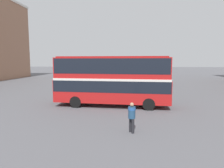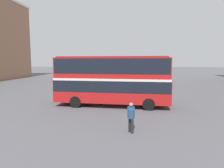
{
  "view_description": "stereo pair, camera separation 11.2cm",
  "coord_description": "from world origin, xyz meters",
  "px_view_note": "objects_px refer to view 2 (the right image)",
  "views": [
    {
      "loc": [
        1.73,
        -18.73,
        4.1
      ],
      "look_at": [
        0.02,
        -0.92,
        2.02
      ],
      "focal_mm": 32.0,
      "sensor_mm": 36.0,
      "label": 1
    },
    {
      "loc": [
        1.84,
        -18.72,
        4.1
      ],
      "look_at": [
        0.02,
        -0.92,
        2.02
      ],
      "focal_mm": 32.0,
      "sensor_mm": 36.0,
      "label": 2
    }
  ],
  "objects_px": {
    "double_decker_bus": "(112,78)",
    "parked_car_kerb_near": "(93,81)",
    "parked_car_kerb_far": "(156,80)",
    "pedestrian_foreground": "(131,114)"
  },
  "relations": [
    {
      "from": "double_decker_bus",
      "to": "pedestrian_foreground",
      "type": "distance_m",
      "value": 7.08
    },
    {
      "from": "pedestrian_foreground",
      "to": "parked_car_kerb_far",
      "type": "bearing_deg",
      "value": -131.84
    },
    {
      "from": "pedestrian_foreground",
      "to": "parked_car_kerb_far",
      "type": "relative_size",
      "value": 0.41
    },
    {
      "from": "parked_car_kerb_near",
      "to": "parked_car_kerb_far",
      "type": "bearing_deg",
      "value": 5.32
    },
    {
      "from": "double_decker_bus",
      "to": "parked_car_kerb_near",
      "type": "bearing_deg",
      "value": 111.03
    },
    {
      "from": "parked_car_kerb_near",
      "to": "parked_car_kerb_far",
      "type": "relative_size",
      "value": 1.07
    },
    {
      "from": "parked_car_kerb_near",
      "to": "double_decker_bus",
      "type": "bearing_deg",
      "value": -80.99
    },
    {
      "from": "double_decker_bus",
      "to": "pedestrian_foreground",
      "type": "relative_size",
      "value": 5.9
    },
    {
      "from": "parked_car_kerb_near",
      "to": "parked_car_kerb_far",
      "type": "xyz_separation_m",
      "value": [
        10.65,
        2.67,
        -0.01
      ]
    },
    {
      "from": "double_decker_bus",
      "to": "parked_car_kerb_near",
      "type": "xyz_separation_m",
      "value": [
        -4.69,
        14.65,
        -1.81
      ]
    }
  ]
}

